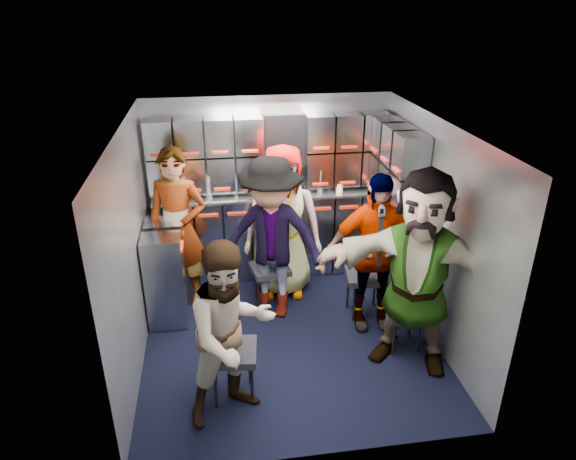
{
  "coord_description": "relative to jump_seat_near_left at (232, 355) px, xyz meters",
  "views": [
    {
      "loc": [
        -0.63,
        -4.19,
        3.12
      ],
      "look_at": [
        0.05,
        0.35,
        0.99
      ],
      "focal_mm": 32.0,
      "sensor_mm": 36.0,
      "label": 1
    }
  ],
  "objects": [
    {
      "name": "attendant_arc_e",
      "position": [
        1.64,
        0.23,
        0.51
      ],
      "size": [
        1.77,
        1.35,
        1.86
      ],
      "primitive_type": "imported",
      "rotation": [
        0.0,
        0.0,
        -0.53
      ],
      "color": "black",
      "rests_on": "ground"
    },
    {
      "name": "jump_seat_mid_left",
      "position": [
        0.48,
        1.37,
        -0.02
      ],
      "size": [
        0.45,
        0.43,
        0.46
      ],
      "rotation": [
        0.0,
        0.0,
        0.18
      ],
      "color": "black",
      "rests_on": "ground"
    },
    {
      "name": "wall_right",
      "position": [
        1.99,
        0.77,
        0.63
      ],
      "size": [
        0.04,
        3.0,
        2.1
      ],
      "primitive_type": "cube",
      "color": "#92989F",
      "rests_on": "ground"
    },
    {
      "name": "cup_right",
      "position": [
        1.37,
        2.0,
        0.65
      ],
      "size": [
        0.08,
        0.08,
        0.09
      ],
      "primitive_type": "cylinder",
      "color": "#C9BB8E",
      "rests_on": "counter"
    },
    {
      "name": "attendant_arc_b",
      "position": [
        0.48,
        1.19,
        0.44
      ],
      "size": [
        1.26,
        0.97,
        1.73
      ],
      "primitive_type": "imported",
      "rotation": [
        0.0,
        0.0,
        -0.33
      ],
      "color": "black",
      "rests_on": "ground"
    },
    {
      "name": "jump_seat_center",
      "position": [
        0.65,
        1.79,
        -0.02
      ],
      "size": [
        0.41,
        0.39,
        0.46
      ],
      "rotation": [
        0.0,
        0.0,
        -0.06
      ],
      "color": "black",
      "rests_on": "ground"
    },
    {
      "name": "locker_bank_back",
      "position": [
        0.59,
        2.12,
        1.07
      ],
      "size": [
        2.68,
        0.28,
        0.82
      ],
      "primitive_type": "cube",
      "color": "#8D939B",
      "rests_on": "wall_back"
    },
    {
      "name": "red_latch_strip",
      "position": [
        0.59,
        1.86,
        0.46
      ],
      "size": [
        2.6,
        0.02,
        0.03
      ],
      "primitive_type": "cube",
      "color": "#AB1F0C",
      "rests_on": "cart_bank_back"
    },
    {
      "name": "right_cabinet",
      "position": [
        1.84,
        1.37,
        0.08
      ],
      "size": [
        0.28,
        1.2,
        1.0
      ],
      "primitive_type": "cube",
      "color": "#8D939B",
      "rests_on": "ground"
    },
    {
      "name": "attendant_standing",
      "position": [
        -0.46,
        1.59,
        0.45
      ],
      "size": [
        0.72,
        0.56,
        1.74
      ],
      "primitive_type": "imported",
      "rotation": [
        0.0,
        0.0,
        -0.25
      ],
      "color": "black",
      "rests_on": "ground"
    },
    {
      "name": "jump_seat_mid_right",
      "position": [
        1.44,
        1.04,
        0.0
      ],
      "size": [
        0.45,
        0.43,
        0.48
      ],
      "rotation": [
        0.0,
        0.0,
        -0.12
      ],
      "color": "black",
      "rests_on": "ground"
    },
    {
      "name": "cup_left",
      "position": [
        -0.51,
        2.0,
        0.66
      ],
      "size": [
        0.08,
        0.08,
        0.11
      ],
      "primitive_type": "cylinder",
      "color": "#C9BB8E",
      "rests_on": "counter"
    },
    {
      "name": "attendant_arc_d",
      "position": [
        1.44,
        0.86,
        0.39
      ],
      "size": [
        0.98,
        0.46,
        1.63
      ],
      "primitive_type": "imported",
      "rotation": [
        0.0,
        0.0,
        -0.06
      ],
      "color": "black",
      "rests_on": "ground"
    },
    {
      "name": "attendant_arc_a",
      "position": [
        0.0,
        -0.18,
        0.34
      ],
      "size": [
        0.91,
        0.83,
        1.53
      ],
      "primitive_type": "imported",
      "rotation": [
        0.0,
        0.0,
        0.41
      ],
      "color": "black",
      "rests_on": "ground"
    },
    {
      "name": "floor",
      "position": [
        0.59,
        0.77,
        -0.42
      ],
      "size": [
        3.0,
        3.0,
        0.0
      ],
      "primitive_type": "plane",
      "color": "black",
      "rests_on": "ground"
    },
    {
      "name": "wall_back",
      "position": [
        0.59,
        2.27,
        0.63
      ],
      "size": [
        2.8,
        0.04,
        2.1
      ],
      "primitive_type": "cube",
      "color": "#92989F",
      "rests_on": "ground"
    },
    {
      "name": "coffee_niche",
      "position": [
        0.77,
        2.18,
        1.05
      ],
      "size": [
        0.46,
        0.16,
        0.84
      ],
      "primitive_type": null,
      "color": "black",
      "rests_on": "wall_back"
    },
    {
      "name": "bottle_mid",
      "position": [
        -0.12,
        2.01,
        0.74
      ],
      "size": [
        0.07,
        0.07,
        0.26
      ],
      "primitive_type": "cylinder",
      "color": "white",
      "rests_on": "counter"
    },
    {
      "name": "jump_seat_near_right",
      "position": [
        1.64,
        0.41,
        -0.06
      ],
      "size": [
        0.43,
        0.42,
        0.41
      ],
      "rotation": [
        0.0,
        0.0,
        -0.34
      ],
      "color": "black",
      "rests_on": "ground"
    },
    {
      "name": "wall_left",
      "position": [
        -0.81,
        0.77,
        0.63
      ],
      "size": [
        0.04,
        3.0,
        2.1
      ],
      "primitive_type": "cube",
      "color": "#92989F",
      "rests_on": "ground"
    },
    {
      "name": "cart_bank_left",
      "position": [
        -0.6,
        1.33,
        0.07
      ],
      "size": [
        0.38,
        0.76,
        0.99
      ],
      "primitive_type": "cube",
      "color": "#8D939B",
      "rests_on": "ground"
    },
    {
      "name": "bottle_right",
      "position": [
        1.14,
        2.01,
        0.74
      ],
      "size": [
        0.06,
        0.06,
        0.27
      ],
      "primitive_type": "cylinder",
      "color": "white",
      "rests_on": "counter"
    },
    {
      "name": "cart_bank_back",
      "position": [
        0.59,
        2.06,
        0.07
      ],
      "size": [
        2.68,
        0.38,
        0.99
      ],
      "primitive_type": "cube",
      "color": "#8D939B",
      "rests_on": "ground"
    },
    {
      "name": "attendant_arc_c",
      "position": [
        0.65,
        1.61,
        0.44
      ],
      "size": [
        0.9,
        0.65,
        1.72
      ],
      "primitive_type": "imported",
      "rotation": [
        0.0,
        0.0,
        -0.13
      ],
      "color": "black",
      "rests_on": "ground"
    },
    {
      "name": "jump_seat_near_left",
      "position": [
        0.0,
        0.0,
        0.0
      ],
      "size": [
        0.44,
        0.42,
        0.48
      ],
      "rotation": [
        0.0,
        0.0,
        -0.11
      ],
      "color": "black",
      "rests_on": "ground"
    },
    {
      "name": "counter",
      "position": [
        0.59,
        2.06,
        0.59
      ],
      "size": [
        2.68,
        0.42,
        0.03
      ],
      "primitive_type": "cube",
      "color": "silver",
      "rests_on": "cart_bank_back"
    },
    {
      "name": "locker_bank_right",
      "position": [
        1.84,
        1.47,
        1.07
      ],
      "size": [
        0.28,
        1.0,
        0.82
      ],
      "primitive_type": "cube",
      "color": "#8D939B",
      "rests_on": "wall_right"
    },
    {
      "name": "bottle_left",
      "position": [
        -0.39,
        2.01,
        0.75
      ],
      "size": [
        0.07,
        0.07,
        0.28
      ],
      "primitive_type": "cylinder",
      "color": "white",
      "rests_on": "counter"
    },
    {
      "name": "ceiling",
      "position": [
        0.59,
        0.77,
        1.68
      ],
      "size": [
        2.8,
        3.0,
        0.02
      ],
      "primitive_type": "cube",
      "color": "silver",
      "rests_on": "wall_back"
    }
  ]
}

